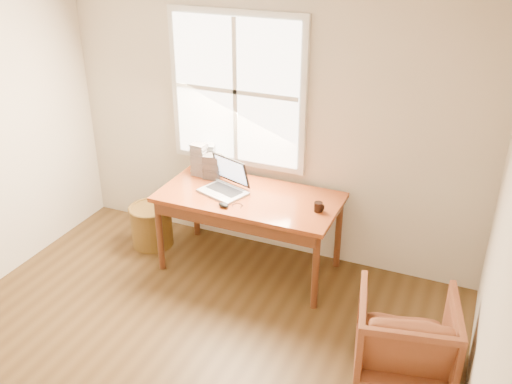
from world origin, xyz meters
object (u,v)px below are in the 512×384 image
desk (249,197)px  laptop (222,177)px  wicker_stool (152,226)px  coffee_mug (318,207)px  cd_stack_a (208,158)px  armchair (405,336)px

desk → laptop: 0.30m
laptop → wicker_stool: bearing=-164.1°
coffee_mug → cd_stack_a: cd_stack_a is taller
coffee_mug → wicker_stool: bearing=-177.5°
wicker_stool → coffee_mug: 1.80m
desk → cd_stack_a: bearing=150.7°
laptop → coffee_mug: (0.88, 0.01, -0.12)m
coffee_mug → cd_stack_a: size_ratio=0.29×
wicker_stool → coffee_mug: (1.70, -0.04, 0.59)m
desk → armchair: desk is taller
armchair → laptop: laptop is taller
desk → wicker_stool: bearing=180.0°
wicker_stool → laptop: bearing=-3.6°
desk → laptop: size_ratio=3.52×
armchair → laptop: bearing=-34.2°
wicker_stool → cd_stack_a: size_ratio=1.43×
desk → wicker_stool: desk is taller
wicker_stool → coffee_mug: coffee_mug is taller
cd_stack_a → wicker_stool: bearing=-146.6°
coffee_mug → armchair: bearing=-35.7°
wicker_stool → laptop: laptop is taller
armchair → cd_stack_a: size_ratio=2.47×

